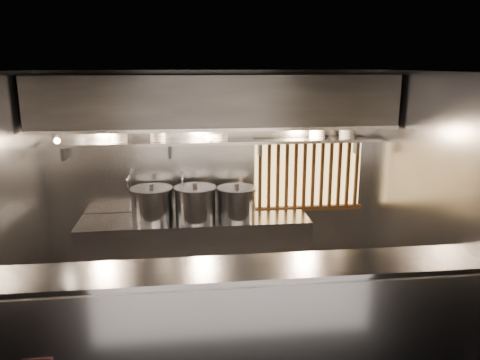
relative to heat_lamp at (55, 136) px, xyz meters
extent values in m
plane|color=black|center=(1.90, -0.85, -2.07)|extent=(4.50, 4.50, 0.00)
plane|color=black|center=(1.90, -0.85, 0.73)|extent=(4.50, 4.50, 0.00)
plane|color=gray|center=(1.90, 0.65, -0.67)|extent=(4.50, 0.00, 4.50)
plane|color=gray|center=(-0.35, -0.85, -0.67)|extent=(0.00, 3.00, 3.00)
plane|color=gray|center=(4.15, -0.85, -0.67)|extent=(0.00, 3.00, 3.00)
cube|color=#99999E|center=(1.90, -1.80, -1.52)|extent=(4.50, 0.50, 1.10)
cube|color=#939399|center=(1.90, -2.06, -1.52)|extent=(4.50, 0.02, 1.01)
cube|color=#99999E|center=(1.90, -1.80, -0.95)|extent=(4.50, 0.56, 0.03)
cube|color=#99999E|center=(1.60, 0.28, -1.62)|extent=(3.00, 0.70, 0.90)
cube|color=#99999E|center=(1.90, 0.47, -0.19)|extent=(4.40, 0.34, 0.04)
cube|color=#2D2D30|center=(1.90, 0.25, 0.36)|extent=(4.40, 0.80, 0.65)
cube|color=#99999E|center=(1.90, -0.15, 0.05)|extent=(4.40, 0.03, 0.04)
cube|color=#FFCC72|center=(3.20, 0.63, -0.69)|extent=(1.50, 0.02, 0.92)
cube|color=brown|center=(3.20, 0.58, -0.20)|extent=(1.56, 0.06, 0.06)
cube|color=brown|center=(3.20, 0.58, -1.18)|extent=(1.56, 0.06, 0.06)
cube|color=brown|center=(2.51, 0.58, -0.69)|extent=(0.04, 0.04, 0.92)
cube|color=brown|center=(2.64, 0.58, -0.69)|extent=(0.04, 0.04, 0.92)
cube|color=brown|center=(2.76, 0.58, -0.69)|extent=(0.04, 0.04, 0.92)
cube|color=brown|center=(2.89, 0.58, -0.69)|extent=(0.04, 0.04, 0.92)
cube|color=brown|center=(3.01, 0.58, -0.69)|extent=(0.04, 0.04, 0.92)
cube|color=brown|center=(3.14, 0.58, -0.69)|extent=(0.04, 0.04, 0.92)
cube|color=brown|center=(3.26, 0.58, -0.69)|extent=(0.04, 0.04, 0.92)
cube|color=brown|center=(3.39, 0.58, -0.69)|extent=(0.04, 0.04, 0.92)
cube|color=brown|center=(3.51, 0.58, -0.69)|extent=(0.04, 0.04, 0.92)
cube|color=brown|center=(3.64, 0.58, -0.69)|extent=(0.04, 0.04, 0.92)
cube|color=brown|center=(3.76, 0.58, -0.69)|extent=(0.04, 0.04, 0.92)
cube|color=brown|center=(3.89, 0.58, -0.69)|extent=(0.05, 0.04, 0.92)
cylinder|color=silver|center=(0.75, 0.60, -0.88)|extent=(0.03, 0.03, 0.48)
sphere|color=silver|center=(0.75, 0.60, -0.64)|extent=(0.04, 0.04, 0.04)
cylinder|color=silver|center=(0.75, 0.47, -0.64)|extent=(0.03, 0.26, 0.03)
sphere|color=silver|center=(0.75, 0.34, -0.64)|extent=(0.04, 0.04, 0.04)
cylinder|color=silver|center=(0.75, 0.34, -0.71)|extent=(0.03, 0.03, 0.14)
cylinder|color=silver|center=(1.45, 0.60, -0.88)|extent=(0.03, 0.03, 0.48)
sphere|color=silver|center=(1.45, 0.60, -0.64)|extent=(0.04, 0.04, 0.04)
cylinder|color=silver|center=(1.45, 0.47, -0.64)|extent=(0.03, 0.26, 0.03)
sphere|color=silver|center=(1.45, 0.34, -0.64)|extent=(0.04, 0.04, 0.04)
cylinder|color=silver|center=(1.45, 0.34, -0.71)|extent=(0.03, 0.03, 0.14)
cone|color=#99999E|center=(0.00, 0.00, 0.00)|extent=(0.25, 0.27, 0.20)
sphere|color=#FFE0B2|center=(0.03, -0.02, -0.06)|extent=(0.07, 0.07, 0.07)
cylinder|color=#2D2D30|center=(0.00, 0.10, 0.08)|extent=(0.02, 0.22, 0.02)
cylinder|color=#2D2D30|center=(1.80, 0.35, -0.03)|extent=(0.01, 0.01, 0.12)
sphere|color=#FFE0B2|center=(1.80, 0.35, -0.11)|extent=(0.09, 0.09, 0.09)
cylinder|color=#99999E|center=(1.05, 0.33, -0.97)|extent=(0.53, 0.53, 0.39)
cylinder|color=#99999E|center=(1.05, 0.33, -0.76)|extent=(0.56, 0.56, 0.03)
cylinder|color=#2D2D30|center=(1.05, 0.33, -0.72)|extent=(0.06, 0.06, 0.04)
cylinder|color=#99999E|center=(1.61, 0.24, -0.96)|extent=(0.66, 0.66, 0.41)
cylinder|color=#99999E|center=(1.61, 0.24, -0.74)|extent=(0.70, 0.70, 0.03)
cylinder|color=#2D2D30|center=(1.61, 0.24, -0.71)|extent=(0.06, 0.06, 0.04)
cylinder|color=#99999E|center=(2.15, 0.26, -0.98)|extent=(0.64, 0.64, 0.38)
cylinder|color=#99999E|center=(2.15, 0.26, -0.77)|extent=(0.68, 0.68, 0.03)
cylinder|color=#2D2D30|center=(2.15, 0.26, -0.74)|extent=(0.06, 0.06, 0.04)
cylinder|color=white|center=(0.67, 0.47, -0.15)|extent=(0.21, 0.21, 0.03)
cylinder|color=white|center=(0.67, 0.47, -0.11)|extent=(0.21, 0.21, 0.03)
cylinder|color=white|center=(0.67, 0.47, -0.07)|extent=(0.21, 0.21, 0.03)
cylinder|color=white|center=(0.67, 0.47, -0.04)|extent=(0.22, 0.22, 0.01)
cylinder|color=white|center=(1.15, 0.47, -0.15)|extent=(0.19, 0.19, 0.03)
cylinder|color=white|center=(1.15, 0.47, -0.11)|extent=(0.19, 0.19, 0.03)
cylinder|color=white|center=(1.15, 0.47, -0.07)|extent=(0.19, 0.19, 0.03)
cylinder|color=white|center=(1.15, 0.47, -0.03)|extent=(0.19, 0.19, 0.03)
cylinder|color=white|center=(1.15, 0.47, -0.01)|extent=(0.21, 0.21, 0.01)
cylinder|color=white|center=(1.96, 0.47, -0.15)|extent=(0.21, 0.21, 0.03)
cylinder|color=white|center=(1.96, 0.47, -0.11)|extent=(0.21, 0.21, 0.03)
cylinder|color=white|center=(1.96, 0.47, -0.08)|extent=(0.22, 0.22, 0.01)
cylinder|color=white|center=(3.26, 0.47, -0.15)|extent=(0.21, 0.21, 0.03)
cylinder|color=white|center=(3.26, 0.47, -0.11)|extent=(0.21, 0.21, 0.03)
cylinder|color=white|center=(3.26, 0.47, -0.07)|extent=(0.21, 0.21, 0.03)
cylinder|color=white|center=(3.26, 0.47, -0.03)|extent=(0.21, 0.21, 0.03)
cylinder|color=white|center=(3.26, 0.47, -0.01)|extent=(0.23, 0.23, 0.01)
cylinder|color=white|center=(3.68, 0.47, -0.15)|extent=(0.21, 0.21, 0.03)
cylinder|color=white|center=(3.68, 0.47, -0.11)|extent=(0.21, 0.21, 0.03)
cylinder|color=white|center=(3.68, 0.47, -0.07)|extent=(0.21, 0.21, 0.03)
cylinder|color=white|center=(3.68, 0.47, -0.03)|extent=(0.21, 0.21, 0.03)
cylinder|color=white|center=(3.68, 0.47, -0.01)|extent=(0.22, 0.22, 0.01)
camera|label=1|loc=(1.50, -5.59, 0.80)|focal=35.00mm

